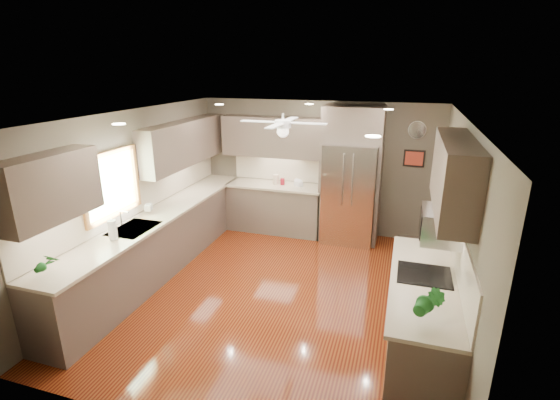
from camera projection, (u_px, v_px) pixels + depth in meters
The scene contains 26 objects.
floor at pixel (276, 291), 5.85m from camera, with size 5.00×5.00×0.00m, color #441109.
ceiling at pixel (276, 116), 5.07m from camera, with size 5.00×5.00×0.00m, color white.
wall_back at pixel (316, 168), 7.73m from camera, with size 4.50×4.50×0.00m, color brown.
wall_front at pixel (179, 311), 3.20m from camera, with size 4.50×4.50×0.00m, color brown.
wall_left at pixel (134, 195), 6.10m from camera, with size 5.00×5.00×0.00m, color brown.
wall_right at pixel (456, 229), 4.82m from camera, with size 5.00×5.00×0.00m, color brown.
canister_c at pixel (276, 179), 7.75m from camera, with size 0.11×0.11×0.18m, color beige.
canister_d at pixel (282, 182), 7.72m from camera, with size 0.08×0.08×0.12m, color maroon.
soap_bottle at pixel (149, 207), 6.20m from camera, with size 0.09×0.09×0.21m, color white.
potted_plant_left at pixel (45, 263), 4.30m from camera, with size 0.17×0.12×0.33m, color #1B5F20.
potted_plant_right at pixel (429, 304), 3.53m from camera, with size 0.20×0.16×0.36m, color #1B5F20.
bowl at pixel (298, 185), 7.63m from camera, with size 0.23×0.23×0.06m, color beige.
left_run at pixel (162, 240), 6.39m from camera, with size 0.65×4.70×1.45m.
back_run at pixel (276, 207), 7.90m from camera, with size 1.85×0.65×1.45m.
uppers at pixel (244, 151), 6.12m from camera, with size 4.50×4.70×0.95m.
window at pixel (111, 185), 5.54m from camera, with size 0.05×1.12×0.92m.
sink at pixel (134, 230), 5.66m from camera, with size 0.50×0.70×0.32m.
refrigerator at pixel (350, 178), 7.24m from camera, with size 1.06×0.75×2.45m.
right_run at pixel (422, 317), 4.43m from camera, with size 0.70×2.20×1.45m.
microwave at pixel (441, 225), 4.32m from camera, with size 0.43×0.55×0.34m.
ceiling_fan at pixel (283, 126), 5.39m from camera, with size 1.18×1.18×0.32m.
recessed_lights at pixel (282, 113), 5.44m from camera, with size 2.84×3.14×0.01m.
wall_clock at pixel (417, 130), 6.96m from camera, with size 0.30×0.03×0.30m.
framed_print at pixel (414, 158), 7.12m from camera, with size 0.36×0.03×0.30m.
stool at pixel (410, 254), 6.48m from camera, with size 0.47×0.47×0.48m.
paper_towel at pixel (113, 230), 5.23m from camera, with size 0.11×0.11×0.28m.
Camera 1 is at (1.58, -4.89, 3.09)m, focal length 26.00 mm.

